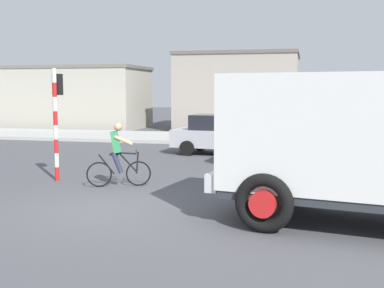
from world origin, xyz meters
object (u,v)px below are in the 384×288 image
(cyclist, at_px, (118,155))
(traffic_light_pole, at_px, (57,109))
(car_red_near, at_px, (282,142))
(car_white_mid, at_px, (222,134))
(pedestrian_near_kerb, at_px, (337,132))
(truck_foreground, at_px, (364,139))

(cyclist, distance_m, traffic_light_pole, 2.39)
(traffic_light_pole, distance_m, car_red_near, 7.66)
(cyclist, relative_size, car_red_near, 0.41)
(car_white_mid, bearing_deg, traffic_light_pole, -118.50)
(car_white_mid, bearing_deg, pedestrian_near_kerb, 19.52)
(cyclist, bearing_deg, car_red_near, 49.50)
(pedestrian_near_kerb, bearing_deg, cyclist, -125.24)
(cyclist, relative_size, traffic_light_pole, 0.54)
(car_red_near, bearing_deg, car_white_mid, 137.24)
(car_white_mid, bearing_deg, car_red_near, -42.76)
(traffic_light_pole, bearing_deg, cyclist, -12.18)
(car_white_mid, distance_m, pedestrian_near_kerb, 4.84)
(truck_foreground, distance_m, pedestrian_near_kerb, 11.25)
(cyclist, height_order, car_red_near, cyclist)
(cyclist, xyz_separation_m, traffic_light_pole, (-2.02, 0.44, 1.20))
(truck_foreground, distance_m, cyclist, 6.51)
(cyclist, distance_m, car_red_near, 6.35)
(truck_foreground, height_order, car_white_mid, truck_foreground)
(truck_foreground, xyz_separation_m, traffic_light_pole, (-7.99, 2.89, 0.40))
(cyclist, bearing_deg, car_white_mid, 77.19)
(car_red_near, bearing_deg, truck_foreground, -75.80)
(traffic_light_pole, distance_m, car_white_mid, 7.73)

